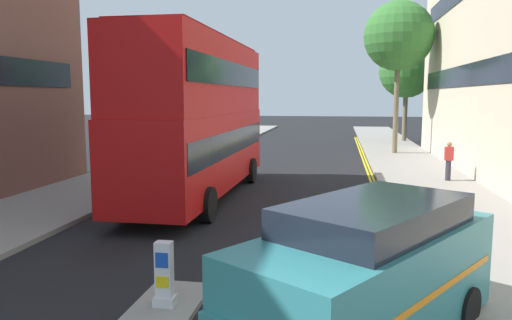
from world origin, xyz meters
TOP-DOWN VIEW (x-y plane):
  - sidewalk_right at (6.50, 16.00)m, footprint 4.00×80.00m
  - sidewalk_left at (-6.50, 16.00)m, footprint 4.00×80.00m
  - kerb_line_outer at (4.40, 14.00)m, footprint 0.10×56.00m
  - kerb_line_inner at (4.24, 14.00)m, footprint 0.10×56.00m
  - traffic_island at (0.00, 4.74)m, footprint 1.10×2.20m
  - keep_left_bollard at (0.00, 4.74)m, footprint 0.36×0.28m
  - double_decker_bus_away at (-2.05, 13.97)m, footprint 2.87×10.83m
  - taxi_minivan at (3.26, 4.13)m, footprint 4.21×5.04m
  - pedestrian_far at (7.37, 18.44)m, footprint 0.34×0.22m
  - street_tree_near at (6.28, 28.54)m, footprint 4.19×4.19m
  - street_tree_mid at (7.97, 37.58)m, footprint 4.26×4.26m

SIDE VIEW (x-z plane):
  - kerb_line_outer at x=4.40m, z-range 0.00..0.01m
  - kerb_line_inner at x=4.24m, z-range 0.00..0.01m
  - traffic_island at x=0.00m, z-range 0.00..0.10m
  - sidewalk_right at x=6.50m, z-range 0.00..0.14m
  - sidewalk_left at x=-6.50m, z-range 0.00..0.14m
  - keep_left_bollard at x=0.00m, z-range 0.05..1.16m
  - pedestrian_far at x=7.37m, z-range 0.18..1.80m
  - taxi_minivan at x=3.26m, z-range 0.01..2.13m
  - double_decker_bus_away at x=-2.05m, z-range 0.21..5.85m
  - street_tree_mid at x=7.97m, z-range 1.81..9.46m
  - street_tree_near at x=6.28m, z-range 2.63..11.86m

